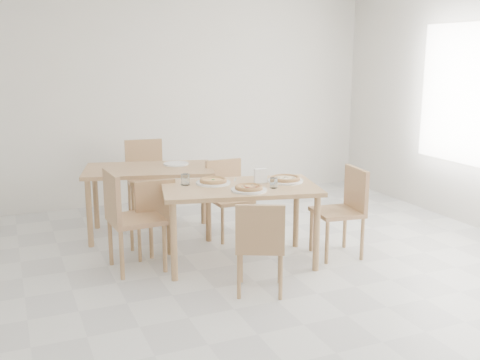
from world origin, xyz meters
name	(u,v)px	position (x,y,z in m)	size (l,w,h in m)	color
main_table	(240,195)	(0.07, 0.92, 0.66)	(1.58, 1.11, 0.75)	tan
chair_south	(260,241)	(-0.07, 0.18, 0.46)	(0.53, 0.53, 0.80)	#AC7C56
chair_north	(228,193)	(0.26, 1.74, 0.48)	(0.43, 0.43, 0.83)	#AC7C56
chair_west	(126,213)	(-0.96, 1.14, 0.54)	(0.49, 0.49, 0.93)	#AC7C56
chair_east	(345,205)	(1.09, 0.72, 0.51)	(0.48, 0.48, 0.87)	#AC7C56
plate_margherita	(213,183)	(-0.13, 1.11, 0.76)	(0.33, 0.33, 0.02)	white
plate_mushroom	(285,181)	(0.54, 0.92, 0.76)	(0.34, 0.34, 0.02)	white
plate_pepperoni	(249,190)	(0.07, 0.72, 0.76)	(0.32, 0.32, 0.02)	white
pizza_margherita	(213,180)	(-0.13, 1.11, 0.78)	(0.31, 0.31, 0.03)	tan
pizza_mushroom	(285,178)	(0.54, 0.92, 0.78)	(0.32, 0.32, 0.03)	tan
pizza_pepperoni	(249,187)	(0.07, 0.72, 0.78)	(0.25, 0.25, 0.03)	tan
tumbler_a	(274,183)	(0.32, 0.73, 0.80)	(0.07, 0.07, 0.09)	white
tumbler_b	(185,180)	(-0.39, 1.16, 0.80)	(0.08, 0.08, 0.10)	white
napkin_holder	(261,177)	(0.28, 0.93, 0.82)	(0.14, 0.08, 0.14)	silver
fork_a	(235,180)	(0.12, 1.17, 0.75)	(0.01, 0.17, 0.01)	silver
fork_b	(183,183)	(-0.39, 1.24, 0.75)	(0.01, 0.18, 0.01)	silver
second_table	(149,176)	(-0.51, 2.09, 0.66)	(1.51, 1.10, 0.75)	#AC7C56
chair_back_s	(153,212)	(-0.65, 1.40, 0.46)	(0.39, 0.39, 0.79)	#AC7C56
chair_back_n	(146,172)	(-0.36, 2.88, 0.54)	(0.50, 0.50, 0.92)	#AC7C56
plate_empty	(176,164)	(-0.19, 2.14, 0.76)	(0.28, 0.28, 0.02)	white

